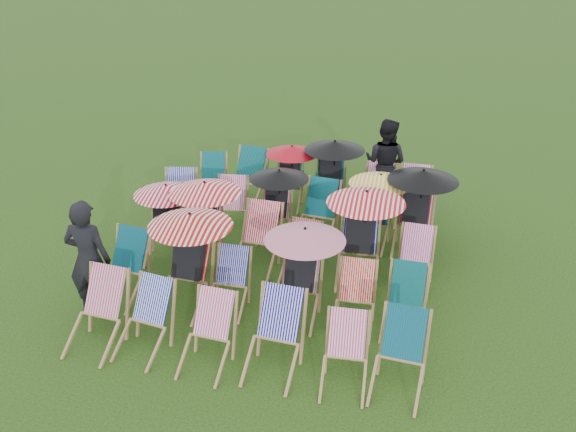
% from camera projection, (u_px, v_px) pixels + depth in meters
% --- Properties ---
extents(ground, '(100.00, 100.00, 0.00)m').
position_uv_depth(ground, '(281.00, 273.00, 10.03)').
color(ground, '#14330B').
rests_on(ground, ground).
extents(deckchair_0, '(0.73, 0.95, 0.96)m').
position_uv_depth(deckchair_0, '(96.00, 313.00, 8.23)').
color(deckchair_0, '#A0764B').
rests_on(deckchair_0, ground).
extents(deckchair_1, '(0.73, 0.91, 0.90)m').
position_uv_depth(deckchair_1, '(143.00, 320.00, 8.15)').
color(deckchair_1, '#A0764B').
rests_on(deckchair_1, ground).
extents(deckchair_2, '(0.66, 0.87, 0.89)m').
position_uv_depth(deckchair_2, '(207.00, 335.00, 7.88)').
color(deckchair_2, '#A0764B').
rests_on(deckchair_2, ground).
extents(deckchair_3, '(0.72, 0.95, 0.97)m').
position_uv_depth(deckchair_3, '(274.00, 337.00, 7.77)').
color(deckchair_3, '#A0764B').
rests_on(deckchair_3, ground).
extents(deckchair_4, '(0.59, 0.80, 0.84)m').
position_uv_depth(deckchair_4, '(345.00, 356.00, 7.55)').
color(deckchair_4, '#A0764B').
rests_on(deckchair_4, ground).
extents(deckchair_5, '(0.70, 0.91, 0.92)m').
position_uv_depth(deckchair_5, '(400.00, 358.00, 7.46)').
color(deckchair_5, '#A0764B').
rests_on(deckchair_5, ground).
extents(deckchair_6, '(0.74, 0.95, 0.95)m').
position_uv_depth(deckchair_6, '(122.00, 268.00, 9.24)').
color(deckchair_6, '#A0764B').
rests_on(deckchair_6, ground).
extents(deckchair_7, '(1.18, 1.24, 1.40)m').
position_uv_depth(deckchair_7, '(186.00, 259.00, 8.95)').
color(deckchair_7, '#A0764B').
rests_on(deckchair_7, ground).
extents(deckchair_8, '(0.55, 0.77, 0.82)m').
position_uv_depth(deckchair_8, '(228.00, 283.00, 9.01)').
color(deckchair_8, '#A0764B').
rests_on(deckchair_8, ground).
extents(deckchair_9, '(1.11, 1.15, 1.31)m').
position_uv_depth(deckchair_9, '(300.00, 272.00, 8.73)').
color(deckchair_9, '#A0764B').
rests_on(deckchair_9, ground).
extents(deckchair_10, '(0.56, 0.79, 0.85)m').
position_uv_depth(deckchair_10, '(355.00, 299.00, 8.61)').
color(deckchair_10, '#A0764B').
rests_on(deckchair_10, ground).
extents(deckchair_11, '(0.62, 0.83, 0.87)m').
position_uv_depth(deckchair_11, '(405.00, 303.00, 8.52)').
color(deckchair_11, '#A0764B').
rests_on(deckchair_11, ground).
extents(deckchair_12, '(1.03, 1.10, 1.22)m').
position_uv_depth(deckchair_12, '(165.00, 220.00, 10.23)').
color(deckchair_12, '#A0764B').
rests_on(deckchair_12, ground).
extents(deckchair_13, '(1.13, 1.22, 1.34)m').
position_uv_depth(deckchair_13, '(203.00, 222.00, 10.05)').
color(deckchair_13, '#A0764B').
rests_on(deckchair_13, ground).
extents(deckchair_14, '(0.72, 0.95, 0.98)m').
position_uv_depth(deckchair_14, '(257.00, 240.00, 9.96)').
color(deckchair_14, '#A0764B').
rests_on(deckchair_14, ground).
extents(deckchair_15, '(0.62, 0.80, 0.81)m').
position_uv_depth(deckchair_15, '(301.00, 253.00, 9.78)').
color(deckchair_15, '#A0764B').
rests_on(deckchair_15, ground).
extents(deckchair_16, '(1.18, 1.24, 1.40)m').
position_uv_depth(deckchair_16, '(361.00, 234.00, 9.61)').
color(deckchair_16, '#A0764B').
rests_on(deckchair_16, ground).
extents(deckchair_17, '(0.62, 0.83, 0.85)m').
position_uv_depth(deckchair_17, '(414.00, 260.00, 9.53)').
color(deckchair_17, '#A0764B').
rests_on(deckchair_17, ground).
extents(deckchair_18, '(0.77, 0.97, 0.95)m').
position_uv_depth(deckchair_18, '(178.00, 201.00, 11.28)').
color(deckchair_18, '#A0764B').
rests_on(deckchair_18, ground).
extents(deckchair_19, '(0.68, 0.88, 0.90)m').
position_uv_depth(deckchair_19, '(230.00, 207.00, 11.12)').
color(deckchair_19, '#A0764B').
rests_on(deckchair_19, ground).
extents(deckchair_20, '(1.00, 1.05, 1.19)m').
position_uv_depth(deckchair_20, '(276.00, 203.00, 10.87)').
color(deckchair_20, '#A0764B').
rests_on(deckchair_20, ground).
extents(deckchair_21, '(0.76, 0.97, 0.97)m').
position_uv_depth(deckchair_21, '(317.00, 213.00, 10.82)').
color(deckchair_21, '#A0764B').
rests_on(deckchair_21, ground).
extents(deckchair_22, '(1.03, 1.09, 1.22)m').
position_uv_depth(deckchair_22, '(375.00, 208.00, 10.62)').
color(deckchair_22, '#A0764B').
rests_on(deckchair_22, ground).
extents(deckchair_23, '(1.15, 1.21, 1.36)m').
position_uv_depth(deckchair_23, '(417.00, 209.00, 10.44)').
color(deckchair_23, '#A0764B').
rests_on(deckchair_23, ground).
extents(deckchair_24, '(0.67, 0.86, 0.86)m').
position_uv_depth(deckchair_24, '(212.00, 179.00, 12.27)').
color(deckchair_24, '#A0764B').
rests_on(deckchair_24, ground).
extents(deckchair_25, '(0.82, 1.03, 1.02)m').
position_uv_depth(deckchair_25, '(245.00, 180.00, 12.05)').
color(deckchair_25, '#A0764B').
rests_on(deckchair_25, ground).
extents(deckchair_26, '(0.97, 1.02, 1.15)m').
position_uv_depth(deckchair_26, '(289.00, 175.00, 12.00)').
color(deckchair_26, '#A0764B').
rests_on(deckchair_26, ground).
extents(deckchair_27, '(1.11, 1.19, 1.32)m').
position_uv_depth(deckchair_27, '(331.00, 175.00, 11.78)').
color(deckchair_27, '#A0764B').
rests_on(deckchair_27, ground).
extents(deckchair_28, '(0.64, 0.87, 0.92)m').
position_uv_depth(deckchair_28, '(378.00, 193.00, 11.61)').
color(deckchair_28, '#A0764B').
rests_on(deckchair_28, ground).
extents(deckchair_29, '(0.64, 0.88, 0.94)m').
position_uv_depth(deckchair_29, '(414.00, 197.00, 11.46)').
color(deckchair_29, '#A0764B').
rests_on(deckchair_29, ground).
extents(person_left, '(0.65, 0.43, 1.75)m').
position_uv_depth(person_left, '(89.00, 260.00, 8.67)').
color(person_left, black).
rests_on(person_left, ground).
extents(person_rear, '(0.98, 0.87, 1.69)m').
position_uv_depth(person_rear, '(385.00, 163.00, 11.92)').
color(person_rear, black).
rests_on(person_rear, ground).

